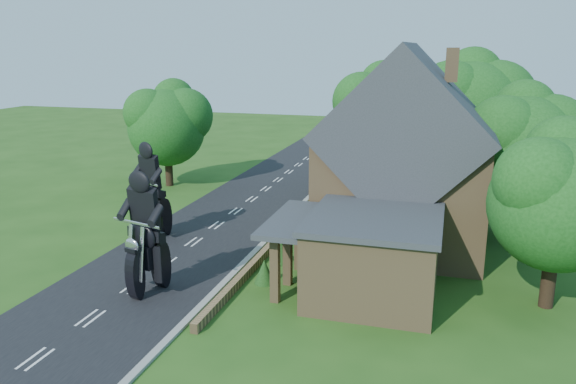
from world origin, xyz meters
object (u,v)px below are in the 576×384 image
(annex, at_px, (371,254))
(motorcycle_lead, at_px, (149,275))
(house, at_px, (404,162))
(motorcycle_follow, at_px, (153,224))
(garden_wall, at_px, (282,234))

(annex, distance_m, motorcycle_lead, 9.28)
(annex, bearing_deg, motorcycle_lead, -164.20)
(house, distance_m, annex, 7.30)
(motorcycle_lead, bearing_deg, annex, -149.33)
(annex, xyz_separation_m, motorcycle_follow, (-12.25, 3.84, -0.98))
(garden_wall, distance_m, motorcycle_follow, 6.99)
(motorcycle_lead, bearing_deg, garden_wall, -96.82)
(annex, relative_size, motorcycle_lead, 4.15)
(motorcycle_lead, bearing_deg, house, -120.70)
(house, xyz_separation_m, motorcycle_lead, (-9.50, -9.31, -3.55))
(motorcycle_lead, height_order, motorcycle_follow, motorcycle_lead)
(motorcycle_lead, bearing_deg, motorcycle_follow, -47.15)
(garden_wall, distance_m, annex, 8.19)
(motorcycle_follow, bearing_deg, house, -142.72)
(house, distance_m, motorcycle_follow, 13.68)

